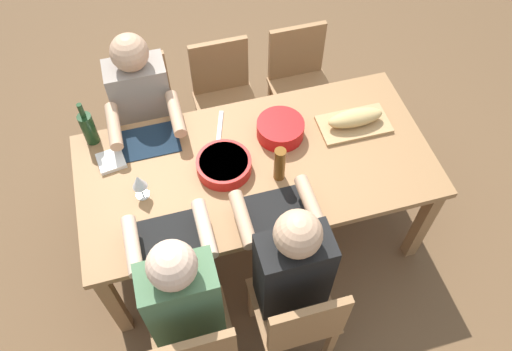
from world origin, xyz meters
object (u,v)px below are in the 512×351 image
Objects in this scene: diner_near_center at (290,266)px; cutting_board at (354,124)px; chair_near_left at (194,346)px; napkin_stack at (111,161)px; chair_far_center at (224,95)px; chair_near_center at (299,318)px; wine_glass at (139,182)px; diner_near_left at (182,294)px; serving_bowl_greens at (280,128)px; beer_bottle at (280,164)px; chair_far_right at (299,80)px; chair_far_left at (146,111)px; wine_bottle at (88,128)px; bread_loaf at (355,118)px; dining_table at (256,172)px; serving_bowl_salad at (224,164)px; diner_far_left at (144,109)px.

diner_near_center is 0.94m from cutting_board.
chair_near_left reaches higher than napkin_stack.
chair_near_center is at bearing -90.00° from chair_far_center.
napkin_stack is (-0.13, 0.26, -0.10)m from wine_glass.
chair_near_center is at bearing -53.34° from napkin_stack.
chair_near_center is at bearing -19.22° from diner_near_left.
wine_glass is at bearing -166.26° from serving_bowl_greens.
wine_glass is 0.31m from napkin_stack.
wine_glass is (-0.71, 0.08, 0.01)m from beer_bottle.
cutting_board is (1.14, 0.90, 0.27)m from chair_near_left.
cutting_board is 2.86× the size of napkin_stack.
chair_far_right is at bearing 71.49° from chair_near_center.
serving_bowl_greens is at bearing 46.99° from diner_near_left.
diner_near_center is at bearing -130.41° from cutting_board.
chair_near_left is at bearing -77.53° from napkin_stack.
diner_near_left reaches higher than chair_far_center.
serving_bowl_greens is at bearing 78.96° from chair_near_center.
serving_bowl_greens reaches higher than napkin_stack.
chair_far_left is at bearing 90.00° from chair_near_left.
beer_bottle is at bearing -156.34° from cutting_board.
chair_near_left is 1.66m from chair_far_center.
diner_near_left reaches higher than wine_bottle.
chair_far_center is at bearing 132.03° from bread_loaf.
dining_table is at bearing 90.00° from diner_near_center.
cutting_board is 1.82× the size of beer_bottle.
dining_table is 0.60m from diner_near_center.
bread_loaf is at bearing 6.90° from wine_glass.
serving_bowl_salad is 1.11× the size of serving_bowl_greens.
diner_near_left is at bearing 160.78° from chair_near_center.
serving_bowl_salad is (-0.17, 0.80, 0.30)m from chair_near_center.
chair_far_center is 0.95m from cutting_board.
beer_bottle is at bearing -55.42° from chair_far_left.
beer_bottle reaches higher than chair_far_center.
bread_loaf reaches higher than cutting_board.
wine_bottle is (-1.44, 0.29, 0.04)m from bread_loaf.
chair_far_right is at bearing 56.20° from dining_table.
diner_far_left reaches higher than wine_bottle.
beer_bottle is at bearing -84.03° from chair_far_center.
diner_near_left is 0.71m from serving_bowl_salad.
dining_table is 0.79m from napkin_stack.
chair_near_center and bread_loaf have the same top height.
chair_far_right is 0.75m from bread_loaf.
napkin_stack is (-0.22, -0.57, 0.27)m from chair_far_left.
napkin_stack is at bearing 163.63° from dining_table.
wine_bottle is (-0.30, -0.39, 0.37)m from chair_far_left.
diner_near_center is 4.08× the size of serving_bowl_salad.
chair_far_right is 1.42m from napkin_stack.
wine_glass is at bearing -176.60° from dining_table.
napkin_stack reaches higher than dining_table.
chair_near_left is at bearing -132.68° from beer_bottle.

